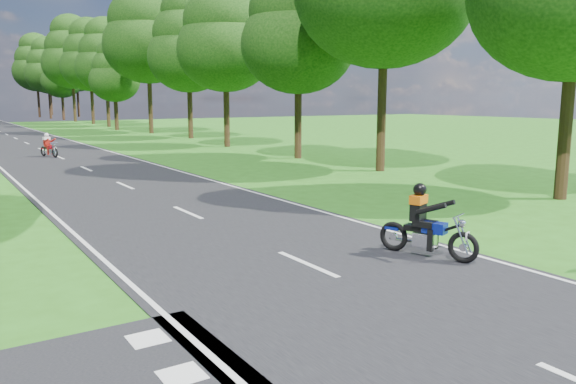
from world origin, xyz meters
TOP-DOWN VIEW (x-y plane):
  - ground at (0.00, 0.00)m, footprint 160.00×160.00m
  - main_road at (0.00, 50.00)m, footprint 7.00×140.00m
  - road_markings at (-0.14, 48.13)m, footprint 7.40×140.00m
  - treeline at (1.43, 60.06)m, footprint 40.00×115.35m
  - rider_near_blue at (2.38, 1.11)m, footprint 1.19×1.92m
  - rider_far_red at (-0.42, 26.69)m, footprint 0.97×1.68m

SIDE VIEW (x-z plane):
  - ground at x=0.00m, z-range 0.00..0.00m
  - main_road at x=0.00m, z-range 0.00..0.02m
  - road_markings at x=-0.14m, z-range 0.02..0.03m
  - rider_far_red at x=-0.42m, z-range 0.02..1.35m
  - rider_near_blue at x=2.38m, z-range 0.02..1.54m
  - treeline at x=1.43m, z-range 0.86..15.65m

